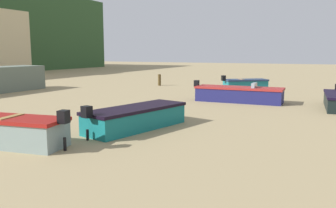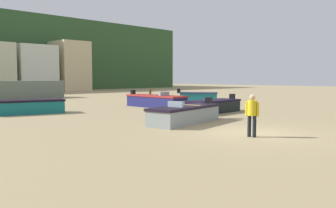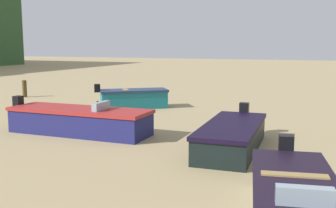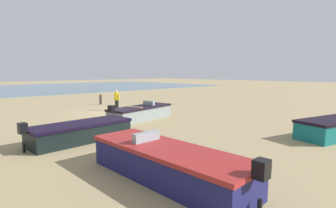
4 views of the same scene
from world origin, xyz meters
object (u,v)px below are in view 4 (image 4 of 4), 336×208
Objects in this scene: boat_grey_2 at (141,113)px; boat_black_5 at (81,132)px; mooring_post_mid_beach at (101,100)px; boat_navy_6 at (167,163)px; beach_walker_foreground at (117,98)px.

boat_grey_2 is 5.60m from boat_black_5.
boat_black_5 is 5.16× the size of mooring_post_mid_beach.
boat_navy_6 is 18.45m from mooring_post_mid_beach.
beach_walker_foreground reaches higher than mooring_post_mid_beach.
boat_black_5 is 13.45m from mooring_post_mid_beach.
boat_navy_6 reaches higher than boat_black_5.
mooring_post_mid_beach is 4.60m from beach_walker_foreground.
boat_navy_6 reaches higher than boat_grey_2.
boat_grey_2 is 9.48m from boat_navy_6.
boat_black_5 is 2.91× the size of beach_walker_foreground.
boat_grey_2 is at bearing 152.28° from beach_walker_foreground.
boat_grey_2 is 5.50× the size of mooring_post_mid_beach.
boat_grey_2 is at bearing 56.04° from boat_navy_6.
mooring_post_mid_beach is at bearing 155.43° from boat_grey_2.
boat_grey_2 reaches higher than boat_black_5.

